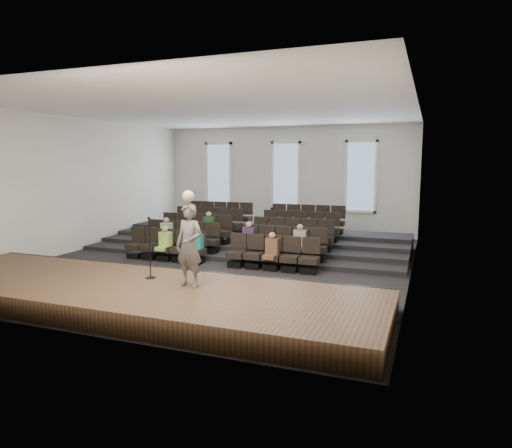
% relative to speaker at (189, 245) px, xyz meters
% --- Properties ---
extents(ground, '(14.00, 14.00, 0.00)m').
position_rel_speaker_xyz_m(ground, '(-1.36, 4.73, -1.45)').
color(ground, black).
rests_on(ground, ground).
extents(ceiling, '(12.00, 14.00, 0.02)m').
position_rel_speaker_xyz_m(ceiling, '(-1.36, 4.73, 3.56)').
color(ceiling, white).
rests_on(ceiling, ground).
extents(wall_back, '(12.00, 0.04, 5.00)m').
position_rel_speaker_xyz_m(wall_back, '(-1.36, 11.75, 1.05)').
color(wall_back, white).
rests_on(wall_back, ground).
extents(wall_front, '(12.00, 0.04, 5.00)m').
position_rel_speaker_xyz_m(wall_front, '(-1.36, -2.29, 1.05)').
color(wall_front, white).
rests_on(wall_front, ground).
extents(wall_left, '(0.04, 14.00, 5.00)m').
position_rel_speaker_xyz_m(wall_left, '(-7.38, 4.73, 1.05)').
color(wall_left, white).
rests_on(wall_left, ground).
extents(wall_right, '(0.04, 14.00, 5.00)m').
position_rel_speaker_xyz_m(wall_right, '(4.66, 4.73, 1.05)').
color(wall_right, white).
rests_on(wall_right, ground).
extents(stage, '(11.80, 3.60, 0.50)m').
position_rel_speaker_xyz_m(stage, '(-1.36, -0.37, -1.20)').
color(stage, '#513B23').
rests_on(stage, ground).
extents(stage_lip, '(11.80, 0.06, 0.52)m').
position_rel_speaker_xyz_m(stage_lip, '(-1.36, 1.40, -1.20)').
color(stage_lip, black).
rests_on(stage_lip, ground).
extents(risers, '(11.80, 4.80, 0.60)m').
position_rel_speaker_xyz_m(risers, '(-1.36, 7.90, -1.26)').
color(risers, black).
rests_on(risers, ground).
extents(seating_rows, '(6.80, 4.70, 1.67)m').
position_rel_speaker_xyz_m(seating_rows, '(-1.36, 6.27, -0.77)').
color(seating_rows, black).
rests_on(seating_rows, ground).
extents(windows, '(8.44, 0.10, 3.24)m').
position_rel_speaker_xyz_m(windows, '(-1.36, 11.68, 1.25)').
color(windows, white).
rests_on(windows, wall_back).
extents(audience, '(5.45, 2.64, 1.10)m').
position_rel_speaker_xyz_m(audience, '(-1.55, 4.88, -0.67)').
color(audience, '#AAD856').
rests_on(audience, seating_rows).
extents(speaker, '(0.75, 0.55, 1.91)m').
position_rel_speaker_xyz_m(speaker, '(0.00, 0.00, 0.00)').
color(speaker, '#565552').
rests_on(speaker, stage).
extents(mic_stand, '(0.25, 0.25, 1.52)m').
position_rel_speaker_xyz_m(mic_stand, '(-1.27, 0.30, -0.50)').
color(mic_stand, black).
rests_on(mic_stand, stage).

